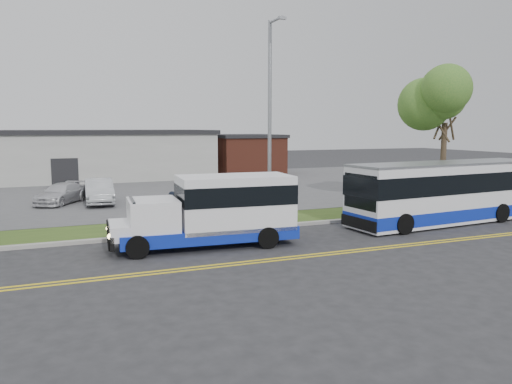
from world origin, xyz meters
name	(u,v)px	position (x,y,z in m)	size (l,w,h in m)	color
ground	(231,237)	(0.00, 0.00, 0.00)	(140.00, 140.00, 0.00)	#28282B
lane_line_north	(267,259)	(0.00, -3.85, 0.01)	(70.00, 0.12, 0.01)	yellow
lane_line_south	(271,261)	(0.00, -4.15, 0.01)	(70.00, 0.12, 0.01)	yellow
curb	(223,230)	(0.00, 1.10, 0.07)	(80.00, 0.30, 0.15)	#9E9B93
verge	(211,224)	(0.00, 2.90, 0.05)	(80.00, 3.30, 0.10)	#304A18
parking_lot	(155,190)	(0.00, 17.00, 0.05)	(80.00, 25.00, 0.10)	#4C4C4F
commercial_building	(63,155)	(-6.00, 27.00, 2.18)	(25.40, 10.40, 4.35)	#9E9E99
brick_wing	(244,154)	(10.50, 26.00, 1.96)	(6.30, 7.30, 3.90)	brown
tree_east	(446,99)	(14.00, 3.00, 6.20)	(5.20, 5.20, 8.33)	#3B2E20
streetlight_near	(270,114)	(3.00, 2.73, 5.23)	(0.35, 1.53, 9.50)	gray
shuttle_bus	(217,209)	(-0.96, -1.20, 1.46)	(7.27, 2.81, 2.73)	#0F27A6
transit_bus	(447,192)	(10.73, -0.88, 1.49)	(10.77, 3.27, 2.94)	white
pedestrian	(172,209)	(-1.96, 2.45, 0.93)	(0.60, 0.40, 1.66)	black
parked_car_a	(99,191)	(-4.36, 11.16, 0.84)	(1.56, 4.48, 1.48)	silver
parked_car_b	(61,194)	(-6.47, 11.99, 0.70)	(1.67, 4.11, 1.19)	silver
grocery_bag_left	(167,225)	(-2.26, 2.20, 0.26)	(0.32, 0.32, 0.32)	white
grocery_bag_right	(177,223)	(-1.66, 2.70, 0.26)	(0.32, 0.32, 0.32)	white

